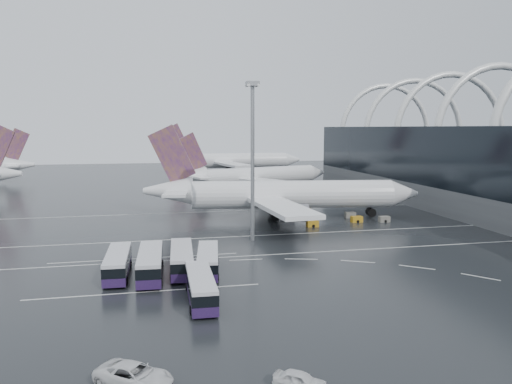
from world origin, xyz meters
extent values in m
plane|color=black|center=(0.00, 0.00, 0.00)|extent=(420.00, 420.00, 0.00)
torus|color=white|center=(58.00, 28.00, 18.00)|extent=(33.80, 1.80, 33.80)
torus|color=white|center=(58.00, 47.00, 18.00)|extent=(33.80, 1.80, 33.80)
torus|color=white|center=(58.00, 66.00, 18.00)|extent=(33.80, 1.80, 33.80)
torus|color=white|center=(58.00, 85.00, 18.00)|extent=(33.80, 1.80, 33.80)
cube|color=silver|center=(0.00, -2.00, 0.01)|extent=(120.00, 0.25, 0.01)
cube|color=silver|center=(0.00, 12.00, 0.01)|extent=(120.00, 0.25, 0.01)
cube|color=silver|center=(0.00, 40.00, 0.01)|extent=(120.00, 0.25, 0.01)
cube|color=silver|center=(-24.00, -16.00, 0.01)|extent=(28.00, 0.25, 0.01)
cube|color=silver|center=(-24.00, 0.00, 0.01)|extent=(28.00, 0.25, 0.01)
cylinder|color=white|center=(7.47, 27.62, 5.29)|extent=(43.74, 12.26, 6.02)
cone|color=white|center=(31.98, 24.01, 5.29)|extent=(7.03, 6.86, 6.02)
cone|color=white|center=(-19.10, 31.53, 6.33)|extent=(11.14, 7.46, 6.02)
cube|color=#421B72|center=(-18.07, 31.38, 14.01)|extent=(9.98, 2.07, 12.75)
cube|color=white|center=(-17.05, 31.23, 6.33)|extent=(7.34, 19.16, 0.52)
cube|color=white|center=(1.47, 15.39, 4.67)|extent=(8.89, 26.35, 0.83)
cube|color=white|center=(5.25, 41.05, 4.67)|extent=(15.84, 26.84, 0.83)
cylinder|color=gray|center=(5.08, 18.53, 2.80)|extent=(6.16, 4.32, 3.53)
cylinder|color=gray|center=(7.80, 37.01, 2.80)|extent=(6.16, 4.32, 3.53)
cube|color=black|center=(3.36, 28.22, 1.14)|extent=(13.28, 8.38, 2.28)
cylinder|color=white|center=(11.28, 75.56, 4.77)|extent=(37.69, 16.15, 5.43)
cone|color=white|center=(32.02, 81.85, 4.77)|extent=(6.95, 6.83, 5.43)
cone|color=white|center=(-11.25, 68.72, 5.71)|extent=(10.53, 7.91, 5.43)
cube|color=#421B72|center=(-10.35, 68.99, 12.63)|extent=(8.79, 3.16, 11.51)
cube|color=white|center=(-9.46, 69.26, 5.71)|extent=(8.92, 17.34, 0.47)
cube|color=white|center=(11.10, 63.28, 4.21)|extent=(17.04, 23.65, 0.75)
cube|color=white|center=(4.30, 85.67, 4.21)|extent=(8.52, 23.87, 0.75)
cylinder|color=gray|center=(12.83, 67.23, 2.53)|extent=(5.85, 4.54, 3.18)
cylinder|color=gray|center=(7.94, 83.35, 2.53)|extent=(5.85, 4.54, 3.18)
cube|color=black|center=(7.70, 74.47, 1.03)|extent=(12.49, 8.99, 2.06)
cylinder|color=white|center=(15.29, 137.64, 5.60)|extent=(42.85, 7.43, 6.37)
cone|color=white|center=(39.92, 137.02, 5.60)|extent=(6.75, 6.53, 6.37)
cone|color=white|center=(-11.55, 138.31, 6.70)|extent=(11.14, 6.64, 6.37)
cube|color=#421B72|center=(-10.45, 138.28, 14.83)|extent=(10.59, 0.92, 13.50)
cube|color=white|center=(-9.35, 138.25, 6.70)|extent=(5.43, 19.89, 0.55)
cube|color=white|center=(10.55, 124.02, 4.94)|extent=(12.59, 28.40, 0.88)
cube|color=white|center=(11.24, 151.47, 4.94)|extent=(13.85, 28.49, 0.88)
cylinder|color=gray|center=(13.94, 127.78, 2.97)|extent=(6.13, 3.88, 3.73)
cylinder|color=gray|center=(14.44, 147.55, 2.97)|extent=(6.13, 3.88, 3.73)
cube|color=black|center=(10.90, 137.75, 1.21)|extent=(13.35, 7.36, 2.42)
cone|color=white|center=(-63.90, 79.75, 6.52)|extent=(11.45, 7.65, 6.20)
cone|color=white|center=(-68.86, 122.32, 6.09)|extent=(10.60, 6.93, 5.80)
cube|color=#421B72|center=(-69.86, 122.20, 13.49)|extent=(9.63, 1.72, 12.28)
cube|color=white|center=(-70.85, 122.09, 6.09)|extent=(6.57, 18.39, 0.50)
cube|color=#1F123A|center=(-27.53, -8.33, 0.88)|extent=(3.21, 12.84, 1.08)
cube|color=black|center=(-27.53, -8.33, 2.06)|extent=(3.26, 12.58, 1.28)
cube|color=silver|center=(-27.53, -8.33, 2.92)|extent=(3.21, 12.84, 0.44)
cylinder|color=black|center=(-26.28, -12.45, 0.49)|extent=(0.37, 0.99, 0.98)
cylinder|color=black|center=(-29.01, -12.38, 0.49)|extent=(0.37, 0.99, 0.98)
cylinder|color=black|center=(-26.05, -4.29, 0.49)|extent=(0.37, 0.99, 0.98)
cylinder|color=black|center=(-28.78, -4.21, 0.49)|extent=(0.37, 0.99, 0.98)
cube|color=#1F123A|center=(-23.28, -9.62, 0.94)|extent=(3.63, 13.72, 1.15)
cube|color=black|center=(-23.28, -9.62, 2.20)|extent=(3.68, 13.45, 1.36)
cube|color=silver|center=(-23.28, -9.62, 3.11)|extent=(3.63, 13.72, 0.47)
cylinder|color=black|center=(-22.02, -14.03, 0.52)|extent=(0.41, 1.06, 1.05)
cylinder|color=black|center=(-24.93, -13.90, 0.52)|extent=(0.41, 1.06, 1.05)
cylinder|color=black|center=(-21.63, -5.33, 0.52)|extent=(0.41, 1.06, 1.05)
cylinder|color=black|center=(-24.54, -5.21, 0.52)|extent=(0.41, 1.06, 1.05)
cube|color=#1F123A|center=(-19.02, -8.03, 0.90)|extent=(3.70, 13.22, 1.11)
cube|color=black|center=(-19.02, -8.03, 2.11)|extent=(3.74, 12.96, 1.31)
cube|color=silver|center=(-19.02, -8.03, 2.99)|extent=(3.70, 13.22, 0.45)
cylinder|color=black|center=(-17.88, -12.29, 0.50)|extent=(0.41, 1.02, 1.01)
cylinder|color=black|center=(-20.67, -12.12, 0.50)|extent=(0.41, 1.02, 1.01)
cylinder|color=black|center=(-17.37, -3.94, 0.50)|extent=(0.41, 1.02, 1.01)
cylinder|color=black|center=(-20.17, -3.77, 0.50)|extent=(0.41, 1.02, 1.01)
cube|color=#1F123A|center=(-15.54, -9.17, 0.85)|extent=(4.36, 12.50, 1.04)
cube|color=black|center=(-15.54, -9.17, 1.98)|extent=(4.38, 12.26, 1.22)
cube|color=silver|center=(-15.54, -9.17, 2.80)|extent=(4.36, 12.50, 0.42)
cylinder|color=black|center=(-14.77, -13.23, 0.47)|extent=(0.45, 0.98, 0.94)
cylinder|color=black|center=(-17.37, -12.88, 0.47)|extent=(0.45, 0.98, 0.94)
cylinder|color=black|center=(-13.71, -5.47, 0.47)|extent=(0.45, 0.98, 0.94)
cylinder|color=black|center=(-16.31, -5.11, 0.47)|extent=(0.45, 0.98, 0.94)
cube|color=#1F123A|center=(-17.75, -20.53, 0.86)|extent=(3.06, 12.48, 1.05)
cube|color=black|center=(-17.75, -20.53, 2.01)|extent=(3.11, 12.24, 1.24)
cube|color=silver|center=(-17.75, -20.53, 2.84)|extent=(3.06, 12.48, 0.43)
cylinder|color=black|center=(-16.52, -24.54, 0.48)|extent=(0.36, 0.96, 0.96)
cylinder|color=black|center=(-19.18, -24.47, 0.48)|extent=(0.36, 0.96, 0.96)
cylinder|color=black|center=(-16.33, -16.59, 0.48)|extent=(0.36, 0.96, 0.96)
cylinder|color=black|center=(-18.99, -16.53, 0.48)|extent=(0.36, 0.96, 0.96)
imported|color=silver|center=(-24.79, -38.48, 0.87)|extent=(6.76, 5.96, 1.74)
imported|color=silver|center=(-12.52, -41.64, 0.70)|extent=(4.32, 3.75, 1.41)
cylinder|color=gray|center=(-5.52, 8.40, 13.39)|extent=(0.67, 0.67, 26.77)
cube|color=gray|center=(-5.52, 8.40, 27.06)|extent=(2.10, 2.10, 0.76)
cube|color=white|center=(-5.52, 8.40, 26.77)|extent=(1.91, 1.91, 0.38)
cube|color=#BD8619|center=(19.35, 20.31, 0.63)|extent=(2.29, 1.36, 1.25)
cube|color=slate|center=(20.10, 25.50, 0.62)|extent=(2.29, 1.35, 1.25)
cube|color=#BD8619|center=(8.72, 17.72, 0.63)|extent=(2.31, 1.36, 1.26)
cube|color=slate|center=(25.12, 19.30, 0.60)|extent=(2.21, 1.31, 1.21)
cube|color=#BD8619|center=(12.72, 34.51, 0.58)|extent=(2.14, 1.27, 1.17)
camera|label=1|loc=(-23.41, -75.61, 19.67)|focal=35.00mm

